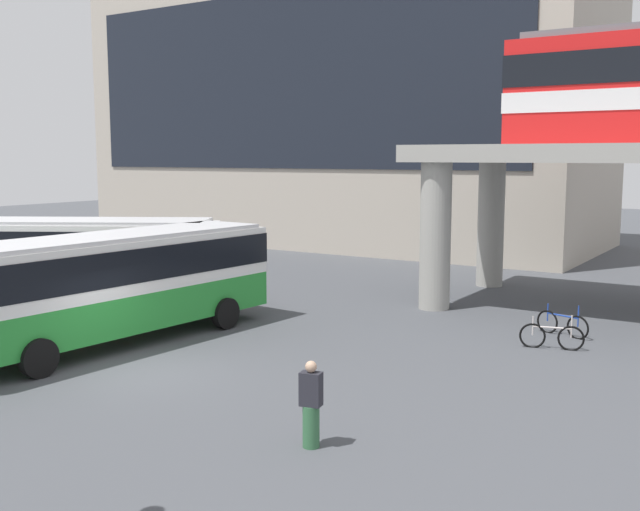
% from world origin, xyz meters
% --- Properties ---
extents(ground_plane, '(120.00, 120.00, 0.00)m').
position_xyz_m(ground_plane, '(0.00, 10.00, 0.00)').
color(ground_plane, '#47494F').
extents(station_building, '(31.71, 13.40, 17.63)m').
position_xyz_m(station_building, '(-11.13, 28.75, 8.82)').
color(station_building, '#B2A899').
rests_on(station_building, ground_plane).
extents(bus_main, '(3.36, 11.20, 3.22)m').
position_xyz_m(bus_main, '(-2.82, 1.51, 1.99)').
color(bus_main, '#268C33').
rests_on(bus_main, ground_plane).
extents(bus_secondary, '(10.83, 7.72, 3.22)m').
position_xyz_m(bus_secondary, '(-8.31, 4.30, 1.99)').
color(bus_secondary, red).
rests_on(bus_secondary, ground_plane).
extents(bicycle_blue, '(1.72, 0.61, 1.04)m').
position_xyz_m(bicycle_blue, '(7.94, 9.77, 0.36)').
color(bicycle_blue, black).
rests_on(bicycle_blue, ground_plane).
extents(bicycle_silver, '(1.75, 0.50, 1.04)m').
position_xyz_m(bicycle_silver, '(8.11, 7.99, 0.36)').
color(bicycle_silver, black).
rests_on(bicycle_silver, ground_plane).
extents(pedestrian_at_kerb, '(0.44, 0.33, 1.67)m').
position_xyz_m(pedestrian_at_kerb, '(6.30, -1.73, 0.78)').
color(pedestrian_at_kerb, '#33663F').
rests_on(pedestrian_at_kerb, ground_plane).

